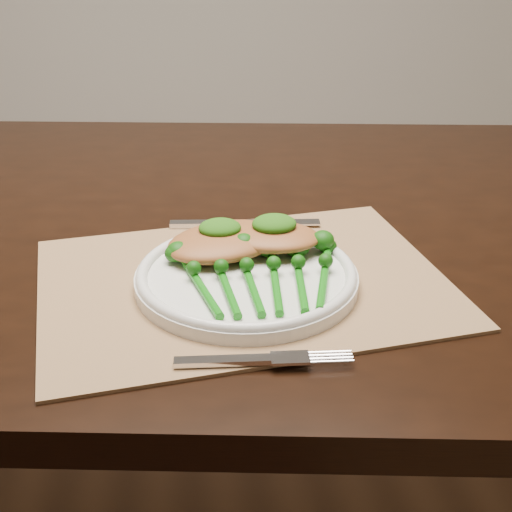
{
  "coord_description": "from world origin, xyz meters",
  "views": [
    {
      "loc": [
        0.09,
        -0.93,
        1.14
      ],
      "look_at": [
        0.16,
        -0.21,
        0.78
      ],
      "focal_mm": 50.0,
      "sensor_mm": 36.0,
      "label": 1
    }
  ],
  "objects": [
    {
      "name": "fork",
      "position": [
        0.16,
        -0.38,
        0.76
      ],
      "size": [
        0.17,
        0.02,
        0.01
      ],
      "rotation": [
        0.0,
        0.0,
        -0.05
      ],
      "color": "silver",
      "rests_on": "placemat"
    },
    {
      "name": "broccolini_bundle",
      "position": [
        0.16,
        -0.26,
        0.77
      ],
      "size": [
        0.16,
        0.18,
        0.04
      ],
      "rotation": [
        0.0,
        0.0,
        0.02
      ],
      "color": "#10690D",
      "rests_on": "dinner_plate"
    },
    {
      "name": "knife",
      "position": [
        0.14,
        -0.07,
        0.76
      ],
      "size": [
        0.2,
        0.03,
        0.01
      ],
      "rotation": [
        0.0,
        0.0,
        -0.08
      ],
      "color": "silver",
      "rests_on": "placemat"
    },
    {
      "name": "dinner_plate",
      "position": [
        0.15,
        -0.23,
        0.77
      ],
      "size": [
        0.25,
        0.25,
        0.02
      ],
      "color": "silver",
      "rests_on": "placemat"
    },
    {
      "name": "pesto_dollop_left",
      "position": [
        0.12,
        -0.17,
        0.8
      ],
      "size": [
        0.05,
        0.04,
        0.02
      ],
      "primitive_type": "ellipsoid",
      "color": "#17480A",
      "rests_on": "chicken_fillet_left"
    },
    {
      "name": "chicken_fillet_right",
      "position": [
        0.18,
        -0.18,
        0.79
      ],
      "size": [
        0.13,
        0.11,
        0.02
      ],
      "primitive_type": "ellipsoid",
      "rotation": [
        0.0,
        0.0,
        -0.23
      ],
      "color": "#A4602F",
      "rests_on": "dinner_plate"
    },
    {
      "name": "placemat",
      "position": [
        0.15,
        -0.22,
        0.75
      ],
      "size": [
        0.49,
        0.39,
        0.0
      ],
      "primitive_type": "cube",
      "rotation": [
        0.0,
        0.0,
        0.15
      ],
      "color": "#94704B",
      "rests_on": "dining_table"
    },
    {
      "name": "chicken_fillet_left",
      "position": [
        0.13,
        -0.18,
        0.78
      ],
      "size": [
        0.17,
        0.15,
        0.03
      ],
      "primitive_type": "ellipsoid",
      "rotation": [
        0.0,
        0.0,
        0.4
      ],
      "color": "#A4602F",
      "rests_on": "dinner_plate"
    },
    {
      "name": "pesto_dollop_right",
      "position": [
        0.19,
        -0.17,
        0.8
      ],
      "size": [
        0.05,
        0.04,
        0.02
      ],
      "primitive_type": "ellipsoid",
      "color": "#17480A",
      "rests_on": "chicken_fillet_right"
    },
    {
      "name": "dining_table",
      "position": [
        0.1,
        -0.02,
        0.38
      ],
      "size": [
        1.71,
        1.1,
        0.75
      ],
      "rotation": [
        0.0,
        0.0,
        -0.13
      ],
      "color": "black",
      "rests_on": "ground"
    }
  ]
}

